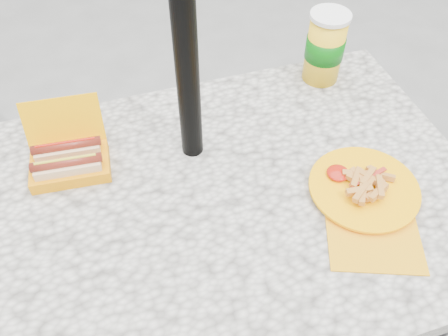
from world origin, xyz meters
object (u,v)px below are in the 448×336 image
object	(u,v)px
umbrella_pole	(183,18)
fries_plate	(364,191)
soda_cup	(325,47)
hotdog_box	(69,159)

from	to	relation	value
umbrella_pole	fries_plate	size ratio (longest dim) A/B	6.32
umbrella_pole	soda_cup	size ratio (longest dim) A/B	11.25
umbrella_pole	fries_plate	bearing A→B (deg)	-37.66
umbrella_pole	fries_plate	xyz separation A→B (m)	(0.32, -0.25, -0.34)
hotdog_box	soda_cup	distance (m)	0.71
hotdog_box	soda_cup	bearing A→B (deg)	16.02
umbrella_pole	hotdog_box	bearing A→B (deg)	174.72
umbrella_pole	hotdog_box	world-z (taller)	umbrella_pole
fries_plate	hotdog_box	bearing A→B (deg)	155.57
umbrella_pole	hotdog_box	xyz separation A→B (m)	(-0.28, 0.03, -0.32)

